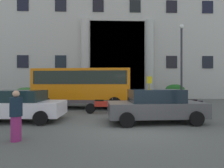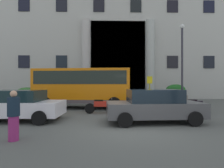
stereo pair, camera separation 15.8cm
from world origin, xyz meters
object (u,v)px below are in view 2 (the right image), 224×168
object	(u,v)px
hedge_planter_east	(112,96)
white_taxi_kerbside	(154,106)
motorcycle_near_kerb	(194,106)
motorcycle_far_end	(101,106)
bus_stop_sign	(150,87)
pedestrian_woman_with_bag	(14,116)
orange_minibus	(83,85)
hedge_planter_west	(27,95)
hedge_planter_entrance_left	(176,93)
scooter_by_planter	(6,106)
lamppost_plaza_centre	(182,57)
parked_coupe_end	(17,105)

from	to	relation	value
hedge_planter_east	white_taxi_kerbside	distance (m)	10.18
motorcycle_near_kerb	motorcycle_far_end	size ratio (longest dim) A/B	1.00
motorcycle_near_kerb	motorcycle_far_end	world-z (taller)	same
bus_stop_sign	pedestrian_woman_with_bag	distance (m)	11.18
orange_minibus	pedestrian_woman_with_bag	world-z (taller)	orange_minibus
pedestrian_woman_with_bag	motorcycle_far_end	bearing A→B (deg)	-140.68
hedge_planter_east	motorcycle_far_end	distance (m)	7.64
white_taxi_kerbside	motorcycle_far_end	distance (m)	3.53
hedge_planter_west	motorcycle_far_end	bearing A→B (deg)	-43.80
hedge_planter_entrance_left	white_taxi_kerbside	bearing A→B (deg)	-115.73
scooter_by_planter	motorcycle_far_end	bearing A→B (deg)	10.46
hedge_planter_west	lamppost_plaza_centre	world-z (taller)	lamppost_plaza_centre
motorcycle_near_kerb	motorcycle_far_end	distance (m)	5.59
pedestrian_woman_with_bag	orange_minibus	bearing A→B (deg)	-122.49
orange_minibus	motorcycle_near_kerb	size ratio (longest dim) A/B	3.46
motorcycle_near_kerb	lamppost_plaza_centre	distance (m)	6.82
parked_coupe_end	hedge_planter_entrance_left	bearing A→B (deg)	41.77
hedge_planter_west	pedestrian_woman_with_bag	size ratio (longest dim) A/B	1.42
motorcycle_far_end	white_taxi_kerbside	bearing A→B (deg)	-42.39
orange_minibus	hedge_planter_entrance_left	size ratio (longest dim) A/B	3.32
motorcycle_near_kerb	white_taxi_kerbside	bearing A→B (deg)	-156.91
hedge_planter_east	motorcycle_far_end	world-z (taller)	hedge_planter_east
motorcycle_near_kerb	scooter_by_planter	world-z (taller)	same
hedge_planter_west	scooter_by_planter	xyz separation A→B (m)	(2.07, -7.31, -0.22)
pedestrian_woman_with_bag	bus_stop_sign	bearing A→B (deg)	-148.93
motorcycle_near_kerb	lamppost_plaza_centre	xyz separation A→B (m)	(1.55, 5.48, 3.76)
white_taxi_kerbside	motorcycle_far_end	size ratio (longest dim) A/B	2.17
lamppost_plaza_centre	hedge_planter_west	bearing A→B (deg)	172.76
hedge_planter_east	motorcycle_near_kerb	world-z (taller)	hedge_planter_east
lamppost_plaza_centre	orange_minibus	bearing A→B (deg)	-160.48
pedestrian_woman_with_bag	lamppost_plaza_centre	distance (m)	14.63
hedge_planter_entrance_left	scooter_by_planter	distance (m)	14.99
white_taxi_kerbside	parked_coupe_end	size ratio (longest dim) A/B	1.03
motorcycle_near_kerb	pedestrian_woman_with_bag	xyz separation A→B (m)	(-8.07, -4.99, 0.32)
pedestrian_woman_with_bag	hedge_planter_west	bearing A→B (deg)	-91.39
bus_stop_sign	white_taxi_kerbside	world-z (taller)	bus_stop_sign
orange_minibus	lamppost_plaza_centre	bearing A→B (deg)	25.37
hedge_planter_entrance_left	motorcycle_near_kerb	xyz separation A→B (m)	(-1.76, -7.56, -0.37)
orange_minibus	motorcycle_far_end	distance (m)	3.08
motorcycle_near_kerb	pedestrian_woman_with_bag	size ratio (longest dim) A/B	1.29
motorcycle_far_end	pedestrian_woman_with_bag	world-z (taller)	pedestrian_woman_with_bag
hedge_planter_east	lamppost_plaza_centre	world-z (taller)	lamppost_plaza_centre
parked_coupe_end	motorcycle_far_end	world-z (taller)	parked_coupe_end
white_taxi_kerbside	hedge_planter_east	bearing A→B (deg)	96.80
hedge_planter_west	white_taxi_kerbside	xyz separation A→B (m)	(10.21, -9.81, 0.08)
hedge_planter_entrance_left	motorcycle_near_kerb	size ratio (longest dim) A/B	1.04
bus_stop_sign	scooter_by_planter	distance (m)	10.39
motorcycle_far_end	lamppost_plaza_centre	distance (m)	9.76
hedge_planter_entrance_left	motorcycle_near_kerb	world-z (taller)	hedge_planter_entrance_left
white_taxi_kerbside	pedestrian_woman_with_bag	xyz separation A→B (m)	(-5.01, -2.55, 0.02)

